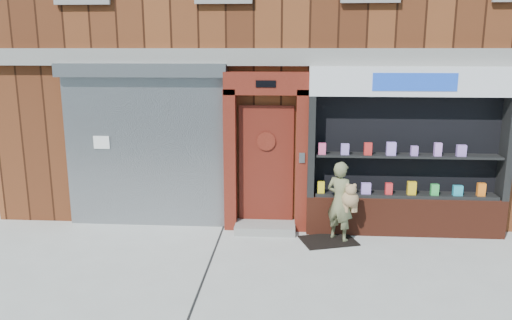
{
  "coord_description": "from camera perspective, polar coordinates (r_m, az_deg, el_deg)",
  "views": [
    {
      "loc": [
        -0.31,
        -6.97,
        3.29
      ],
      "look_at": [
        -0.87,
        1.0,
        1.51
      ],
      "focal_mm": 35.0,
      "sensor_mm": 36.0,
      "label": 1
    }
  ],
  "objects": [
    {
      "name": "building",
      "position": [
        12.99,
        5.58,
        15.66
      ],
      "size": [
        12.0,
        8.16,
        8.0
      ],
      "color": "#4A2210",
      "rests_on": "ground"
    },
    {
      "name": "pharmacy_bay",
      "position": [
        9.22,
        16.81,
        0.04
      ],
      "size": [
        3.5,
        0.41,
        3.0
      ],
      "color": "#592315",
      "rests_on": "ground"
    },
    {
      "name": "ground",
      "position": [
        7.71,
        6.09,
        -12.74
      ],
      "size": [
        80.0,
        80.0,
        0.0
      ],
      "primitive_type": "plane",
      "color": "#9E9E99",
      "rests_on": "ground"
    },
    {
      "name": "red_door_bay",
      "position": [
        9.03,
        1.14,
        0.87
      ],
      "size": [
        1.52,
        0.58,
        2.9
      ],
      "color": "#54170E",
      "rests_on": "ground"
    },
    {
      "name": "woman",
      "position": [
        8.78,
        9.72,
        -4.63
      ],
      "size": [
        0.61,
        0.58,
        1.41
      ],
      "color": "#6B6D48",
      "rests_on": "ground"
    },
    {
      "name": "shutter_bay",
      "position": [
        9.43,
        -12.64,
        2.68
      ],
      "size": [
        3.1,
        0.3,
        3.04
      ],
      "color": "gray",
      "rests_on": "ground"
    },
    {
      "name": "doormat",
      "position": [
        8.93,
        8.29,
        -9.11
      ],
      "size": [
        1.07,
        0.89,
        0.02
      ],
      "primitive_type": "cube",
      "rotation": [
        0.0,
        0.0,
        0.3
      ],
      "color": "black",
      "rests_on": "ground"
    }
  ]
}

